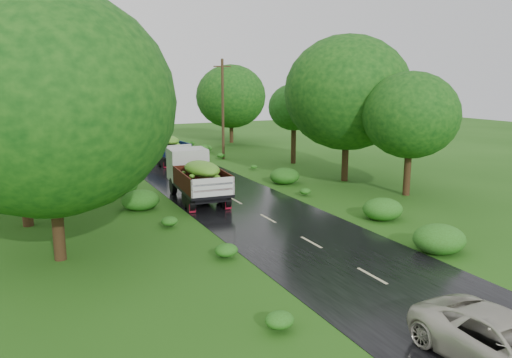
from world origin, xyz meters
TOP-DOWN VIEW (x-y plane):
  - ground at (0.00, 0.00)m, footprint 120.00×120.00m
  - road at (0.00, 5.00)m, footprint 6.50×80.00m
  - road_lines at (0.00, 6.00)m, footprint 0.12×69.60m
  - truck_near at (-1.86, 13.34)m, footprint 2.69×6.46m
  - truck_far at (-0.20, 26.67)m, footprint 2.88×6.32m
  - car at (-0.86, -5.99)m, footprint 2.27×4.77m
  - utility_pole at (4.91, 26.05)m, footprint 1.45×0.35m
  - trees_left at (-10.17, 20.71)m, footprint 6.74×34.58m
  - trees_right at (9.34, 20.70)m, footprint 4.94×30.52m
  - shrubs at (0.00, 14.00)m, footprint 11.90×44.00m

SIDE VIEW (x-z plane):
  - ground at x=0.00m, z-range 0.00..0.00m
  - road at x=0.00m, z-range 0.00..0.02m
  - road_lines at x=0.00m, z-range 0.02..0.02m
  - shrubs at x=0.00m, z-range 0.00..0.70m
  - car at x=-0.86m, z-range 0.02..1.33m
  - truck_far at x=-0.20m, z-range 0.17..2.73m
  - truck_near at x=-1.86m, z-range 0.17..2.83m
  - utility_pole at x=4.91m, z-range 0.12..8.45m
  - trees_right at x=9.34m, z-range 1.26..8.92m
  - trees_left at x=-10.17m, z-range 1.94..12.34m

